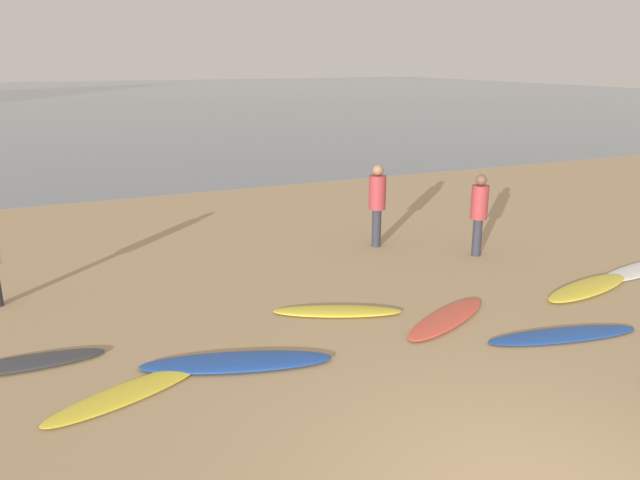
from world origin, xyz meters
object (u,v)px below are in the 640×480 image
surfboard_2 (237,362)px  surfboard_6 (588,287)px  surfboard_5 (563,335)px  person_2 (479,208)px  person_0 (377,199)px  surfboard_1 (127,393)px  surfboard_4 (447,318)px  surfboard_3 (337,311)px  surfboard_0 (24,363)px

surfboard_2 → surfboard_6: surfboard_6 is taller
surfboard_5 → person_2: person_2 is taller
surfboard_5 → person_0: 5.19m
person_0 → surfboard_5: bearing=-92.2°
surfboard_1 → surfboard_4: surfboard_4 is taller
surfboard_5 → person_2: 4.01m
surfboard_2 → surfboard_3: size_ratio=1.24×
surfboard_4 → surfboard_6: size_ratio=0.94×
person_0 → person_2: bearing=-47.4°
surfboard_3 → person_0: (2.34, 2.98, 1.00)m
surfboard_6 → surfboard_5: bearing=-158.3°
surfboard_6 → surfboard_0: bearing=160.9°
surfboard_2 → surfboard_6: size_ratio=1.14×
surfboard_2 → person_0: 5.94m
person_0 → person_2: (1.56, -1.40, -0.05)m
surfboard_2 → person_2: size_ratio=1.51×
surfboard_1 → surfboard_5: 6.08m
surfboard_1 → person_2: (7.28, 2.79, 0.96)m
surfboard_2 → person_2: 6.47m
person_2 → surfboard_4: bearing=66.5°
surfboard_4 → surfboard_5: (1.21, -1.17, -0.01)m
surfboard_0 → surfboard_5: 7.50m
person_2 → surfboard_2: bearing=44.9°
surfboard_2 → surfboard_6: bearing=18.8°
surfboard_1 → surfboard_3: 3.59m
surfboard_4 → person_2: (2.48, 2.51, 0.95)m
surfboard_3 → surfboard_4: (1.43, -0.93, 0.00)m
surfboard_6 → person_0: size_ratio=1.25×
surfboard_2 → surfboard_4: bearing=18.6°
surfboard_4 → surfboard_1: bearing=156.9°
surfboard_5 → person_2: bearing=82.3°
surfboard_0 → surfboard_1: surfboard_0 is taller
surfboard_4 → person_0: (0.91, 3.91, 1.00)m
surfboard_6 → person_2: bearing=89.8°
surfboard_0 → surfboard_2: size_ratio=0.80×
surfboard_4 → surfboard_6: surfboard_6 is taller
surfboard_1 → surfboard_3: surfboard_3 is taller
surfboard_2 → surfboard_3: bearing=44.6°
surfboard_5 → person_0: (-0.30, 5.08, 1.02)m
surfboard_4 → person_0: bearing=50.3°
surfboard_4 → person_2: person_2 is taller
surfboard_6 → surfboard_2: bearing=168.4°
surfboard_1 → person_2: 7.86m
surfboard_0 → person_0: person_0 is taller
person_0 → surfboard_2: bearing=-142.6°
surfboard_0 → person_2: 8.61m
person_2 → surfboard_1: bearing=42.2°
person_2 → surfboard_3: bearing=43.1°
surfboard_6 → person_2: person_2 is taller
surfboard_1 → person_0: person_0 is taller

